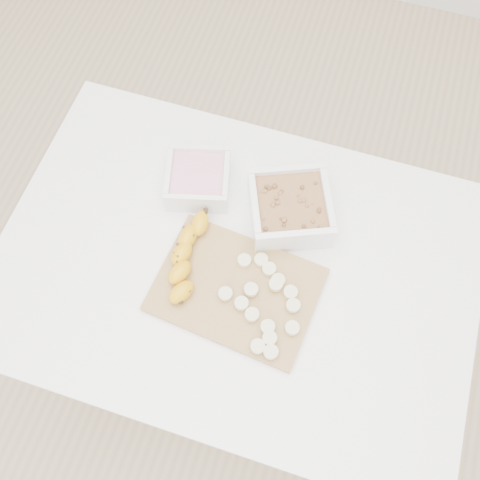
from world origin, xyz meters
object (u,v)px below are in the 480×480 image
(table, at_px, (236,280))
(bowl_yogurt, at_px, (198,179))
(cutting_board, at_px, (236,290))
(bowl_granola, at_px, (290,208))
(banana, at_px, (187,258))

(table, xyz_separation_m, bowl_yogurt, (-0.13, 0.15, 0.13))
(table, relative_size, cutting_board, 3.12)
(bowl_granola, distance_m, cutting_board, 0.21)
(banana, bearing_deg, cutting_board, -6.70)
(bowl_granola, bearing_deg, bowl_yogurt, 176.58)
(bowl_yogurt, xyz_separation_m, banana, (0.04, -0.18, 0.00))
(bowl_granola, xyz_separation_m, cutting_board, (-0.06, -0.20, -0.03))
(table, height_order, bowl_granola, bowl_granola)
(banana, bearing_deg, table, 23.35)
(table, bearing_deg, banana, -162.67)
(bowl_yogurt, xyz_separation_m, cutting_board, (0.15, -0.21, -0.02))
(bowl_yogurt, xyz_separation_m, bowl_granola, (0.21, -0.01, 0.01))
(table, relative_size, bowl_granola, 4.64)
(bowl_yogurt, relative_size, banana, 0.81)
(bowl_granola, height_order, banana, bowl_granola)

